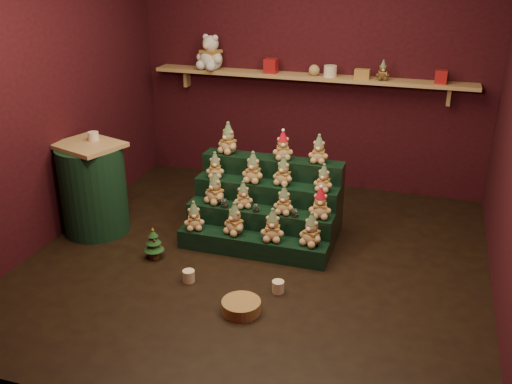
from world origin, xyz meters
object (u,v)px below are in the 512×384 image
(riser_tier_front, at_px, (252,245))
(snow_globe_a, at_px, (225,203))
(white_bear, at_px, (211,48))
(snow_globe_c, at_px, (295,213))
(mini_christmas_tree, at_px, (154,243))
(wicker_basket, at_px, (241,306))
(snow_globe_b, at_px, (256,208))
(mug_left, at_px, (189,276))
(side_table, at_px, (93,188))
(mug_right, at_px, (278,287))
(brown_bear, at_px, (383,71))

(riser_tier_front, distance_m, snow_globe_a, 0.48)
(riser_tier_front, relative_size, white_bear, 2.82)
(snow_globe_c, xyz_separation_m, mini_christmas_tree, (-1.18, -0.50, -0.25))
(snow_globe_c, height_order, wicker_basket, snow_globe_c)
(snow_globe_a, relative_size, snow_globe_b, 1.13)
(mug_left, relative_size, wicker_basket, 0.34)
(side_table, distance_m, mini_christmas_tree, 0.92)
(snow_globe_c, distance_m, wicker_basket, 1.12)
(mini_christmas_tree, relative_size, mug_right, 3.09)
(wicker_basket, relative_size, brown_bear, 1.52)
(riser_tier_front, height_order, brown_bear, brown_bear)
(riser_tier_front, xyz_separation_m, brown_bear, (0.88, 1.75, 1.33))
(white_bear, xyz_separation_m, brown_bear, (1.95, -0.00, -0.15))
(riser_tier_front, height_order, white_bear, white_bear)
(brown_bear, bearing_deg, white_bear, 167.37)
(riser_tier_front, bearing_deg, snow_globe_a, 153.53)
(side_table, relative_size, mini_christmas_tree, 2.95)
(mug_left, xyz_separation_m, mug_right, (0.76, 0.07, -0.00))
(snow_globe_c, height_order, mini_christmas_tree, snow_globe_c)
(mug_left, bearing_deg, snow_globe_c, 46.94)
(side_table, relative_size, mug_left, 8.89)
(snow_globe_c, height_order, side_table, side_table)
(snow_globe_c, height_order, white_bear, white_bear)
(white_bear, bearing_deg, wicker_basket, -46.70)
(mug_right, xyz_separation_m, wicker_basket, (-0.20, -0.35, -0.00))
(mug_left, bearing_deg, mini_christmas_tree, 149.14)
(riser_tier_front, relative_size, mug_left, 13.63)
(snow_globe_a, xyz_separation_m, side_table, (-1.30, -0.16, 0.05))
(riser_tier_front, xyz_separation_m, snow_globe_a, (-0.32, 0.16, 0.31))
(snow_globe_a, xyz_separation_m, mug_right, (0.72, -0.70, -0.35))
(mini_christmas_tree, bearing_deg, white_bear, 96.60)
(snow_globe_a, distance_m, mug_left, 0.85)
(brown_bear, bearing_deg, mug_left, -130.34)
(snow_globe_b, relative_size, brown_bear, 0.39)
(snow_globe_a, bearing_deg, snow_globe_b, -0.00)
(riser_tier_front, height_order, mug_left, riser_tier_front)
(snow_globe_c, bearing_deg, side_table, -175.36)
(snow_globe_b, distance_m, mug_left, 0.92)
(riser_tier_front, relative_size, wicker_basket, 4.60)
(snow_globe_b, relative_size, snow_globe_c, 0.98)
(snow_globe_a, distance_m, mug_right, 1.07)
(side_table, distance_m, brown_bear, 3.21)
(riser_tier_front, relative_size, snow_globe_b, 17.87)
(mug_left, height_order, white_bear, white_bear)
(mini_christmas_tree, relative_size, mug_left, 3.01)
(snow_globe_a, xyz_separation_m, brown_bear, (1.20, 1.59, 1.02))
(riser_tier_front, relative_size, snow_globe_a, 15.85)
(side_table, relative_size, wicker_basket, 3.00)
(brown_bear, bearing_deg, mini_christmas_tree, -141.87)
(snow_globe_c, distance_m, mug_right, 0.78)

